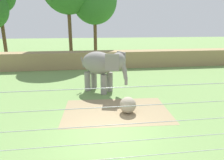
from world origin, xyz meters
The scene contains 7 objects.
ground_plane centered at (0.00, 0.00, 0.00)m, with size 120.00×120.00×0.00m, color #6B8E4C.
dirt_patch centered at (0.76, 2.21, 0.00)m, with size 5.64×3.54×0.01m, color #937F5B.
embankment_wall centered at (0.00, 13.57, 0.87)m, with size 36.00×1.80×1.73m, color #997F56.
elephant centered at (0.28, 5.58, 1.86)m, with size 3.29×3.01×2.81m.
enrichment_ball centered at (1.33, 1.94, 0.43)m, with size 0.87×0.87×0.87m, color gray.
cable_fence centered at (0.00, -3.09, 1.62)m, with size 9.47×0.22×3.20m.
tree_right_of_centre centered at (0.60, 19.50, 7.37)m, with size 5.69×5.69×10.38m.
Camera 1 is at (-0.80, -7.64, 4.57)m, focal length 32.09 mm.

